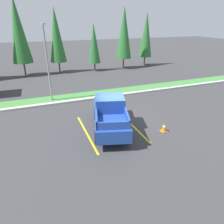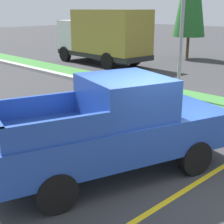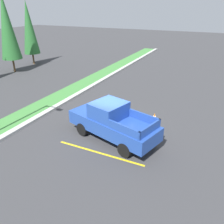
{
  "view_description": "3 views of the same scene",
  "coord_description": "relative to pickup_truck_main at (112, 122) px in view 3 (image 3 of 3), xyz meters",
  "views": [
    {
      "loc": [
        -4.81,
        -11.47,
        6.45
      ],
      "look_at": [
        -0.69,
        -0.77,
        1.25
      ],
      "focal_mm": 33.03,
      "sensor_mm": 36.0,
      "label": 1
    },
    {
      "loc": [
        4.03,
        -5.19,
        3.43
      ],
      "look_at": [
        -1.51,
        0.12,
        1.06
      ],
      "focal_mm": 53.76,
      "sensor_mm": 36.0,
      "label": 2
    },
    {
      "loc": [
        -10.67,
        -5.32,
        6.81
      ],
      "look_at": [
        -0.44,
        -0.4,
        1.47
      ],
      "focal_mm": 36.61,
      "sensor_mm": 36.0,
      "label": 3
    }
  ],
  "objects": [
    {
      "name": "grass_median",
      "position": [
        0.74,
        6.65,
        -1.01
      ],
      "size": [
        56.0,
        1.8,
        0.06
      ],
      "primitive_type": "cube",
      "color": "#42843D",
      "rests_on": "ground"
    },
    {
      "name": "traffic_cone",
      "position": [
        3.01,
        -1.56,
        -0.75
      ],
      "size": [
        0.36,
        0.36,
        0.6
      ],
      "color": "orange",
      "rests_on": "ground"
    },
    {
      "name": "cypress_tree_far_right",
      "position": [
        11.83,
        16.72,
        3.3
      ],
      "size": [
        1.92,
        1.92,
        7.37
      ],
      "color": "brown",
      "rests_on": "ground"
    },
    {
      "name": "parking_line_far",
      "position": [
        1.54,
        -0.05,
        -1.04
      ],
      "size": [
        0.12,
        4.8,
        0.01
      ],
      "primitive_type": "cube",
      "color": "yellow",
      "rests_on": "ground"
    },
    {
      "name": "ground_plane",
      "position": [
        0.74,
        0.55,
        -1.04
      ],
      "size": [
        120.0,
        120.0,
        0.0
      ],
      "primitive_type": "plane",
      "color": "#38383A"
    },
    {
      "name": "cypress_tree_rightmost",
      "position": [
        8.04,
        16.0,
        3.71
      ],
      "size": [
        2.1,
        2.1,
        8.07
      ],
      "color": "brown",
      "rests_on": "ground"
    },
    {
      "name": "curb_strip",
      "position": [
        0.74,
        5.55,
        -0.97
      ],
      "size": [
        56.0,
        0.4,
        0.15
      ],
      "primitive_type": "cube",
      "color": "#B2B2AD",
      "rests_on": "ground"
    },
    {
      "name": "parking_line_near",
      "position": [
        -1.56,
        -0.05,
        -1.04
      ],
      "size": [
        0.12,
        4.8,
        0.01
      ],
      "primitive_type": "cube",
      "color": "yellow",
      "rests_on": "ground"
    },
    {
      "name": "pickup_truck_main",
      "position": [
        0.0,
        0.0,
        0.0
      ],
      "size": [
        3.27,
        5.54,
        2.1
      ],
      "color": "black",
      "rests_on": "ground"
    }
  ]
}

